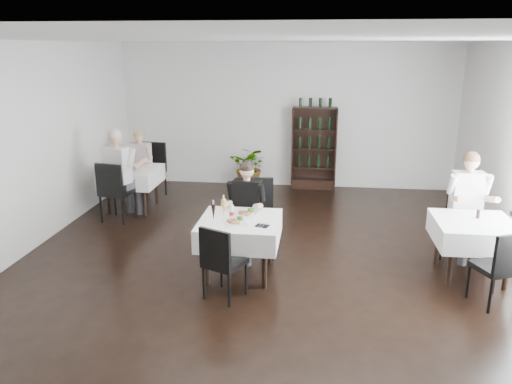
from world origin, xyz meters
TOP-DOWN VIEW (x-y plane):
  - room_shell at (0.00, 0.00)m, footprint 9.00×9.00m
  - wine_shelf at (0.60, 4.31)m, footprint 0.90×0.28m
  - main_table at (-0.30, 0.00)m, footprint 1.03×1.03m
  - left_table at (-2.70, 2.50)m, footprint 0.98×0.98m
  - right_table at (2.70, 0.30)m, footprint 0.98×0.98m
  - potted_tree at (-0.72, 4.20)m, footprint 0.95×0.87m
  - main_chair_far at (-0.18, 0.76)m, footprint 0.57×0.57m
  - main_chair_near at (-0.42, -0.71)m, footprint 0.56×0.56m
  - left_chair_far at (-2.60, 3.36)m, footprint 0.56×0.56m
  - left_chair_near at (-2.74, 1.77)m, footprint 0.56×0.57m
  - right_chair_far at (2.72, 0.99)m, footprint 0.56×0.56m
  - right_chair_near at (2.79, -0.49)m, footprint 0.56×0.57m
  - diner_main at (-0.30, 0.56)m, footprint 0.56×0.57m
  - diner_left_far at (-2.73, 2.98)m, footprint 0.57×0.59m
  - diner_left_near at (-2.66, 1.95)m, footprint 0.67×0.72m
  - diner_right_far at (2.80, 0.97)m, footprint 0.60×0.61m
  - plate_far at (-0.24, 0.19)m, footprint 0.33×0.33m
  - plate_near at (-0.33, -0.14)m, footprint 0.36×0.36m
  - pilsner_dark at (-0.63, -0.07)m, footprint 0.06×0.06m
  - pilsner_lager at (-0.52, 0.06)m, footprint 0.07×0.07m
  - coke_bottle at (-0.40, -0.01)m, footprint 0.06×0.06m
  - napkin_cutlery at (0.02, -0.21)m, footprint 0.19×0.17m
  - pepper_mill at (2.77, 0.43)m, footprint 0.05×0.05m

SIDE VIEW (x-z plane):
  - potted_tree at x=-0.72m, z-range 0.00..0.90m
  - main_chair_near at x=-0.42m, z-range 0.07..0.99m
  - right_chair_near at x=2.79m, z-range 0.07..1.01m
  - right_chair_far at x=2.72m, z-range 0.07..1.03m
  - left_chair_near at x=-2.74m, z-range 0.07..1.13m
  - left_chair_far at x=-2.60m, z-range 0.08..1.15m
  - left_table at x=-2.70m, z-range 0.24..1.01m
  - right_table at x=2.70m, z-range 0.24..1.01m
  - main_table at x=-0.30m, z-range 0.24..1.01m
  - main_chair_far at x=-0.18m, z-range 0.08..1.18m
  - napkin_cutlery at x=0.02m, z-range 0.77..0.78m
  - plate_near at x=-0.33m, z-range 0.75..0.83m
  - plate_far at x=-0.24m, z-range 0.75..0.83m
  - diner_main at x=-0.30m, z-range 0.11..1.51m
  - diner_left_far at x=-2.73m, z-range 0.11..1.52m
  - pepper_mill at x=2.77m, z-range 0.77..0.88m
  - wine_shelf at x=0.60m, z-range -0.03..1.72m
  - coke_bottle at x=-0.40m, z-range 0.75..0.99m
  - pilsner_dark at x=-0.63m, z-range 0.75..1.02m
  - diner_right_far at x=2.80m, z-range 0.12..1.65m
  - pilsner_lager at x=-0.52m, z-range 0.74..1.05m
  - diner_left_near at x=-2.66m, z-range 0.13..1.73m
  - room_shell at x=0.00m, z-range -3.00..6.00m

